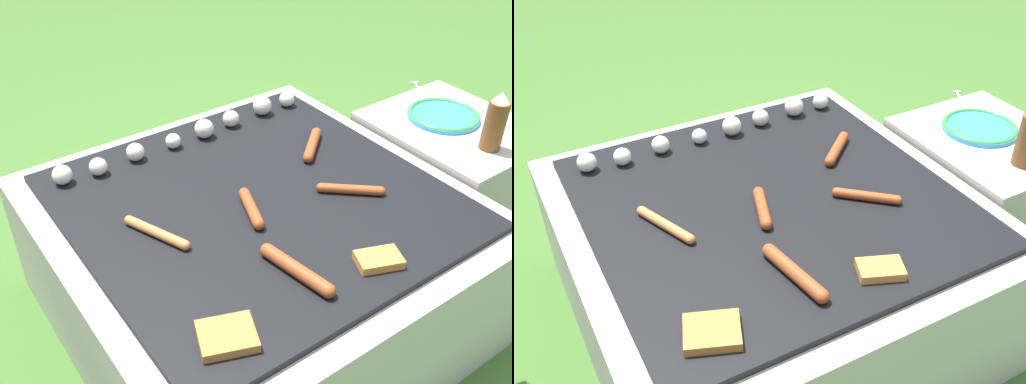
% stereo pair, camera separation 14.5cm
% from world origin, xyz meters
% --- Properties ---
extents(ground_plane, '(14.00, 14.00, 0.00)m').
position_xyz_m(ground_plane, '(0.00, 0.00, 0.00)').
color(ground_plane, '#3D6628').
extents(grill, '(0.98, 0.98, 0.40)m').
position_xyz_m(grill, '(0.00, 0.00, 0.20)').
color(grill, '#B2AA9E').
rests_on(grill, ground_plane).
extents(side_ledge, '(0.40, 0.47, 0.40)m').
position_xyz_m(side_ledge, '(0.70, -0.04, 0.20)').
color(side_ledge, '#B2AA9E').
rests_on(side_ledge, ground_plane).
extents(sausage_back_right, '(0.06, 0.20, 0.03)m').
position_xyz_m(sausage_back_right, '(-0.09, -0.27, 0.41)').
color(sausage_back_right, '#93421E').
rests_on(sausage_back_right, grill).
extents(sausage_front_right, '(0.08, 0.17, 0.02)m').
position_xyz_m(sausage_front_right, '(-0.27, 0.01, 0.41)').
color(sausage_front_right, '#C6753D').
rests_on(sausage_front_right, grill).
extents(sausage_mid_right, '(0.13, 0.12, 0.03)m').
position_xyz_m(sausage_mid_right, '(0.26, 0.10, 0.41)').
color(sausage_mid_right, '#93421E').
rests_on(sausage_mid_right, grill).
extents(sausage_front_center, '(0.07, 0.15, 0.03)m').
position_xyz_m(sausage_front_center, '(-0.04, -0.04, 0.41)').
color(sausage_front_center, '#93421E').
rests_on(sausage_front_center, grill).
extents(sausage_mid_left, '(0.13, 0.12, 0.02)m').
position_xyz_m(sausage_mid_left, '(0.20, -0.12, 0.41)').
color(sausage_mid_left, '#93421E').
rests_on(sausage_mid_left, grill).
extents(bread_slice_left, '(0.13, 0.12, 0.02)m').
position_xyz_m(bread_slice_left, '(-0.30, -0.33, 0.41)').
color(bread_slice_left, '#B27033').
rests_on(bread_slice_left, grill).
extents(bread_slice_right, '(0.11, 0.09, 0.02)m').
position_xyz_m(bread_slice_right, '(0.08, -0.34, 0.41)').
color(bread_slice_right, '#D18438').
rests_on(bread_slice_right, grill).
extents(mushroom_row, '(0.77, 0.07, 0.06)m').
position_xyz_m(mushroom_row, '(0.02, 0.34, 0.42)').
color(mushroom_row, silver).
rests_on(mushroom_row, grill).
extents(plate_colorful, '(0.21, 0.21, 0.02)m').
position_xyz_m(plate_colorful, '(0.70, 0.01, 0.41)').
color(plate_colorful, '#338CCC').
rests_on(plate_colorful, side_ledge).
extents(fork_utensil, '(0.12, 0.20, 0.01)m').
position_xyz_m(fork_utensil, '(0.77, 0.14, 0.40)').
color(fork_utensil, silver).
rests_on(fork_utensil, side_ledge).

